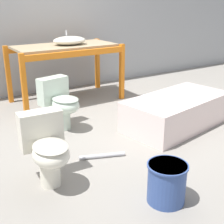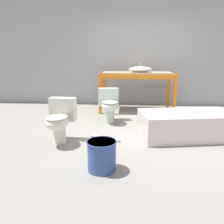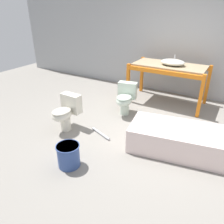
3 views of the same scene
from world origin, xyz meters
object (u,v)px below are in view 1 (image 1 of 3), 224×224
object	(u,v)px
toilet_near	(61,101)
toilet_far	(47,147)
bucket_white	(167,182)
bathtub_main	(177,109)
sink_basin	(70,40)

from	to	relation	value
toilet_near	toilet_far	size ratio (longest dim) A/B	1.00
toilet_far	bucket_white	size ratio (longest dim) A/B	1.89
bucket_white	toilet_far	bearing A→B (deg)	132.40
bathtub_main	toilet_near	size ratio (longest dim) A/B	2.39
sink_basin	toilet_near	size ratio (longest dim) A/B	0.81
sink_basin	toilet_far	bearing A→B (deg)	-120.49
sink_basin	toilet_near	world-z (taller)	sink_basin
bathtub_main	bucket_white	size ratio (longest dim) A/B	4.52
toilet_near	toilet_far	distance (m)	1.33
toilet_near	bucket_white	xyz separation A→B (m)	(0.09, -1.97, -0.19)
sink_basin	bucket_white	world-z (taller)	sink_basin
bucket_white	bathtub_main	bearing A→B (deg)	43.74
bathtub_main	sink_basin	bearing A→B (deg)	101.06
bathtub_main	toilet_near	xyz separation A→B (m)	(-1.34, 0.78, 0.14)
toilet_far	bucket_white	xyz separation A→B (m)	(0.74, -0.81, -0.19)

